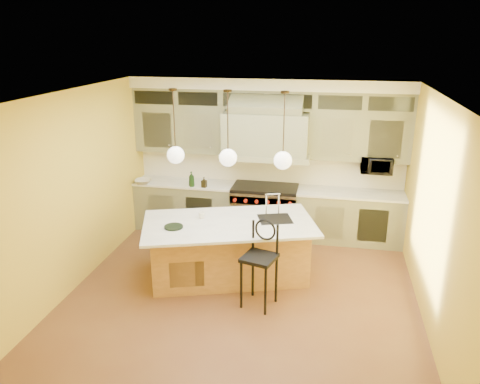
% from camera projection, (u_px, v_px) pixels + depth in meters
% --- Properties ---
extents(floor, '(5.00, 5.00, 0.00)m').
position_uv_depth(floor, '(243.00, 291.00, 6.95)').
color(floor, brown).
rests_on(floor, ground).
extents(ceiling, '(5.00, 5.00, 0.00)m').
position_uv_depth(ceiling, '(243.00, 94.00, 6.01)').
color(ceiling, white).
rests_on(ceiling, wall_back).
extents(wall_back, '(5.00, 0.00, 5.00)m').
position_uv_depth(wall_back, '(268.00, 156.00, 8.80)').
color(wall_back, gold).
rests_on(wall_back, ground).
extents(wall_front, '(5.00, 0.00, 5.00)m').
position_uv_depth(wall_front, '(190.00, 293.00, 4.16)').
color(wall_front, gold).
rests_on(wall_front, ground).
extents(wall_left, '(0.00, 5.00, 5.00)m').
position_uv_depth(wall_left, '(78.00, 189.00, 6.94)').
color(wall_left, gold).
rests_on(wall_left, ground).
extents(wall_right, '(0.00, 5.00, 5.00)m').
position_uv_depth(wall_right, '(434.00, 213.00, 6.02)').
color(wall_right, gold).
rests_on(wall_right, ground).
extents(back_cabinetry, '(5.00, 0.77, 2.90)m').
position_uv_depth(back_cabinetry, '(266.00, 160.00, 8.56)').
color(back_cabinetry, gray).
rests_on(back_cabinetry, floor).
extents(range, '(1.20, 0.74, 0.96)m').
position_uv_depth(range, '(265.00, 210.00, 8.78)').
color(range, silver).
rests_on(range, floor).
extents(kitchen_island, '(2.87, 2.10, 1.35)m').
position_uv_depth(kitchen_island, '(229.00, 248.00, 7.27)').
color(kitchen_island, olive).
rests_on(kitchen_island, floor).
extents(counter_stool, '(0.53, 0.53, 1.23)m').
position_uv_depth(counter_stool, '(260.00, 258.00, 6.42)').
color(counter_stool, black).
rests_on(counter_stool, floor).
extents(microwave, '(0.54, 0.37, 0.30)m').
position_uv_depth(microwave, '(376.00, 165.00, 8.21)').
color(microwave, black).
rests_on(microwave, back_cabinetry).
extents(oil_bottle_a, '(0.12, 0.12, 0.28)m').
position_uv_depth(oil_bottle_a, '(192.00, 179.00, 8.64)').
color(oil_bottle_a, '#163213').
rests_on(oil_bottle_a, back_cabinetry).
extents(oil_bottle_b, '(0.10, 0.10, 0.19)m').
position_uv_depth(oil_bottle_b, '(204.00, 182.00, 8.61)').
color(oil_bottle_b, black).
rests_on(oil_bottle_b, back_cabinetry).
extents(fruit_bowl, '(0.36, 0.36, 0.08)m').
position_uv_depth(fruit_bowl, '(143.00, 181.00, 8.85)').
color(fruit_bowl, beige).
rests_on(fruit_bowl, back_cabinetry).
extents(cup, '(0.12, 0.12, 0.10)m').
position_uv_depth(cup, '(202.00, 215.00, 7.24)').
color(cup, white).
rests_on(cup, kitchen_island).
extents(pendant_left, '(0.26, 0.26, 1.11)m').
position_uv_depth(pendant_left, '(176.00, 153.00, 6.94)').
color(pendant_left, '#2D2319').
rests_on(pendant_left, ceiling).
extents(pendant_center, '(0.26, 0.26, 1.11)m').
position_uv_depth(pendant_center, '(228.00, 156.00, 6.80)').
color(pendant_center, '#2D2319').
rests_on(pendant_center, ceiling).
extents(pendant_right, '(0.26, 0.26, 1.11)m').
position_uv_depth(pendant_right, '(283.00, 158.00, 6.65)').
color(pendant_right, '#2D2319').
rests_on(pendant_right, ceiling).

